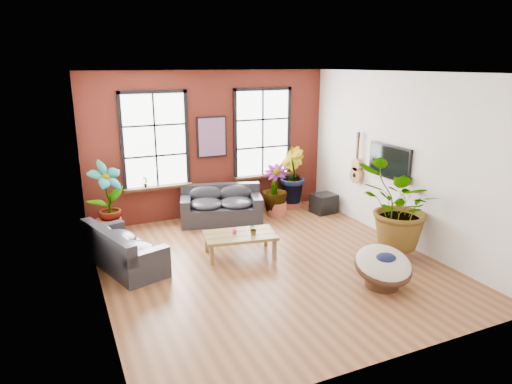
% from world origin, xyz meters
% --- Properties ---
extents(room, '(6.04, 6.54, 3.54)m').
position_xyz_m(room, '(0.00, 0.15, 1.75)').
color(room, brown).
rests_on(room, ground).
extents(sofa_back, '(2.06, 1.42, 0.86)m').
position_xyz_m(sofa_back, '(-0.01, 2.60, 0.39)').
color(sofa_back, '#222229').
rests_on(sofa_back, ground).
extents(sofa_left, '(1.36, 2.10, 0.77)m').
position_xyz_m(sofa_left, '(-2.54, 0.99, 0.35)').
color(sofa_left, '#222229').
rests_on(sofa_left, ground).
extents(coffee_table, '(1.49, 1.01, 0.53)m').
position_xyz_m(coffee_table, '(-0.35, 0.59, 0.39)').
color(coffee_table, brown).
rests_on(coffee_table, ground).
extents(papasan_chair, '(1.13, 1.14, 0.72)m').
position_xyz_m(papasan_chair, '(1.34, -1.62, 0.37)').
color(papasan_chair, '#3C2215').
rests_on(papasan_chair, ground).
extents(poster, '(0.74, 0.06, 0.98)m').
position_xyz_m(poster, '(0.00, 3.18, 1.95)').
color(poster, black).
rests_on(poster, room).
extents(tv_wall_unit, '(0.13, 1.86, 1.20)m').
position_xyz_m(tv_wall_unit, '(2.93, 0.60, 1.54)').
color(tv_wall_unit, black).
rests_on(tv_wall_unit, room).
extents(media_box, '(0.62, 0.53, 0.48)m').
position_xyz_m(media_box, '(2.59, 2.19, 0.24)').
color(media_box, black).
rests_on(media_box, ground).
extents(pot_back_left, '(0.72, 0.72, 0.40)m').
position_xyz_m(pot_back_left, '(-2.57, 2.68, 0.20)').
color(pot_back_left, '#A54B36').
rests_on(pot_back_left, ground).
extents(pot_back_right, '(0.53, 0.53, 0.38)m').
position_xyz_m(pot_back_right, '(2.07, 2.95, 0.19)').
color(pot_back_right, '#A54B36').
rests_on(pot_back_right, ground).
extents(pot_right_wall, '(0.57, 0.57, 0.42)m').
position_xyz_m(pot_right_wall, '(2.41, -0.69, 0.21)').
color(pot_right_wall, '#A54B36').
rests_on(pot_right_wall, ground).
extents(pot_mid, '(0.59, 0.59, 0.35)m').
position_xyz_m(pot_mid, '(1.40, 2.47, 0.17)').
color(pot_mid, '#A54B36').
rests_on(pot_mid, ground).
extents(floor_plant_back_left, '(0.97, 0.87, 1.53)m').
position_xyz_m(floor_plant_back_left, '(-2.54, 2.67, 0.91)').
color(floor_plant_back_left, '#195F1B').
rests_on(floor_plant_back_left, ground).
extents(floor_plant_back_right, '(0.71, 0.85, 1.44)m').
position_xyz_m(floor_plant_back_right, '(2.04, 2.95, 0.87)').
color(floor_plant_back_right, '#195F1B').
rests_on(floor_plant_back_right, ground).
extents(floor_plant_right_wall, '(1.75, 1.59, 1.70)m').
position_xyz_m(floor_plant_right_wall, '(2.40, -0.72, 1.01)').
color(floor_plant_right_wall, '#195F1B').
rests_on(floor_plant_right_wall, ground).
extents(floor_plant_mid, '(0.89, 0.89, 1.13)m').
position_xyz_m(floor_plant_mid, '(1.36, 2.51, 0.71)').
color(floor_plant_mid, '#195F1B').
rests_on(floor_plant_mid, ground).
extents(table_plant, '(0.21, 0.18, 0.22)m').
position_xyz_m(table_plant, '(-0.11, 0.47, 0.55)').
color(table_plant, '#195F1B').
rests_on(table_plant, coffee_table).
extents(sill_plant_left, '(0.17, 0.17, 0.27)m').
position_xyz_m(sill_plant_left, '(-1.65, 3.13, 1.04)').
color(sill_plant_left, '#195F1B').
rests_on(sill_plant_left, room).
extents(sill_plant_right, '(0.19, 0.19, 0.27)m').
position_xyz_m(sill_plant_right, '(1.70, 3.13, 1.04)').
color(sill_plant_right, '#195F1B').
rests_on(sill_plant_right, room).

